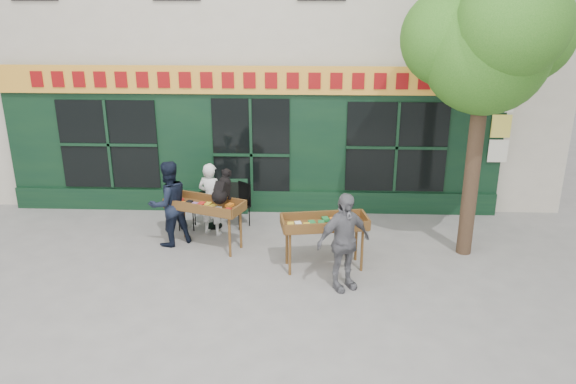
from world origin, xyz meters
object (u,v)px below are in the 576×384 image
Objects in this scene: book_cart_right at (324,226)px; book_cart_center at (205,208)px; man_left at (169,204)px; man_right at (343,242)px; dog at (222,186)px; woman at (211,199)px; bistro_table at (213,203)px.

book_cart_center is at bearing 151.13° from book_cart_right.
book_cart_center is 0.74m from man_left.
man_left is (-0.73, 0.10, 0.03)m from book_cart_center.
man_left is (-3.32, 1.66, 0.01)m from man_right.
man_right is (2.24, -1.50, -0.44)m from dog.
book_cart_right is (1.94, -0.75, -0.47)m from dog.
dog is 2.14m from book_cart_right.
woman is at bearing 137.70° from dog.
woman is (-0.00, 0.65, -0.06)m from book_cart_center.
bistro_table is at bearing -167.52° from man_left.
dog is at bearing 116.61° from man_right.
man_left reaches higher than dog.
man_right is at bearing 160.75° from woman.
dog reaches higher than book_cart_right.
man_right is 3.71m from man_left.
book_cart_center is 2.70× the size of dog.
woman is at bearing 111.13° from book_cart_center.
man_right is at bearing 113.80° from man_left.
man_right is at bearing -9.82° from book_cart_center.
book_cart_center is at bearing -167.00° from dog.
book_cart_right is at bearing 1.79° from book_cart_center.
man_right reaches higher than dog.
bistro_table is (-0.38, 1.05, -0.75)m from dog.
man_left reaches higher than man_right.
woman is 0.90× the size of man_right.
dog reaches higher than book_cart_center.
dog is 1.35m from bistro_table.
dog is at bearing -70.25° from bistro_table.
dog is 0.35× the size of man_right.
woman is 0.96× the size of book_cart_right.
book_cart_center is at bearing 132.18° from man_left.
man_right is at bearing -12.73° from dog.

